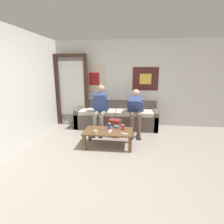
{
  "coord_description": "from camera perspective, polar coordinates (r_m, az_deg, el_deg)",
  "views": [
    {
      "loc": [
        0.31,
        -2.67,
        1.73
      ],
      "look_at": [
        -0.18,
        1.48,
        0.69
      ],
      "focal_mm": 28.0,
      "sensor_mm": 36.0,
      "label": 1
    }
  ],
  "objects": [
    {
      "name": "person_seated_adult",
      "position": [
        4.83,
        -3.86,
        1.74
      ],
      "size": [
        0.47,
        0.83,
        1.29
      ],
      "color": "gray",
      "rests_on": "ground_plane"
    },
    {
      "name": "game_controller_near_right",
      "position": [
        3.74,
        3.93,
        -7.06
      ],
      "size": [
        0.15,
        0.08,
        0.03
      ],
      "color": "white",
      "rests_on": "coffee_table"
    },
    {
      "name": "backpack",
      "position": [
        4.57,
        0.91,
        -5.33
      ],
      "size": [
        0.35,
        0.31,
        0.45
      ],
      "color": "maroon",
      "rests_on": "ground_plane"
    },
    {
      "name": "coffee_table",
      "position": [
        3.97,
        -1.18,
        -6.92
      ],
      "size": [
        1.1,
        0.61,
        0.37
      ],
      "color": "brown",
      "rests_on": "ground_plane"
    },
    {
      "name": "ground_plane",
      "position": [
        3.19,
        0.03,
        -18.77
      ],
      "size": [
        18.0,
        18.0,
        0.0
      ],
      "primitive_type": "plane",
      "color": "gray"
    },
    {
      "name": "game_controller_near_left",
      "position": [
        3.87,
        -0.62,
        -6.29
      ],
      "size": [
        0.08,
        0.15,
        0.03
      ],
      "color": "white",
      "rests_on": "coffee_table"
    },
    {
      "name": "wall_back",
      "position": [
        5.43,
        3.42,
        9.19
      ],
      "size": [
        10.0,
        0.07,
        2.55
      ],
      "color": "silver",
      "rests_on": "ground_plane"
    },
    {
      "name": "ceramic_bowl",
      "position": [
        4.12,
        1.48,
        -4.77
      ],
      "size": [
        0.15,
        0.15,
        0.05
      ],
      "color": "#475B75",
      "rests_on": "coffee_table"
    },
    {
      "name": "person_seated_teen",
      "position": [
        4.81,
        7.71,
        0.96
      ],
      "size": [
        0.47,
        1.03,
        1.16
      ],
      "color": "brown",
      "rests_on": "ground_plane"
    },
    {
      "name": "couch",
      "position": [
        5.24,
        1.39,
        -1.88
      ],
      "size": [
        2.39,
        0.74,
        0.8
      ],
      "color": "#564C47",
      "rests_on": "ground_plane"
    },
    {
      "name": "drink_can_blue",
      "position": [
        4.07,
        -0.85,
        -4.54
      ],
      "size": [
        0.07,
        0.07,
        0.12
      ],
      "color": "#28479E",
      "rests_on": "coffee_table"
    },
    {
      "name": "drink_can_red",
      "position": [
        3.97,
        3.58,
        -5.04
      ],
      "size": [
        0.07,
        0.07,
        0.12
      ],
      "color": "maroon",
      "rests_on": "coffee_table"
    },
    {
      "name": "door_frame",
      "position": [
        5.53,
        -13.01,
        8.13
      ],
      "size": [
        1.0,
        0.1,
        2.15
      ],
      "color": "#382319",
      "rests_on": "ground_plane"
    },
    {
      "name": "pillar_candle",
      "position": [
        3.77,
        -5.43,
        -6.53
      ],
      "size": [
        0.09,
        0.09,
        0.08
      ],
      "color": "tan",
      "rests_on": "coffee_table"
    }
  ]
}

